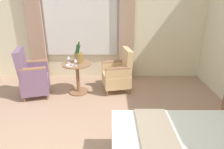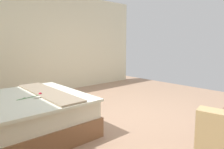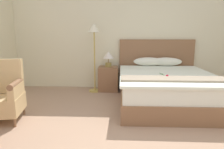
{
  "view_description": "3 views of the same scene",
  "coord_description": "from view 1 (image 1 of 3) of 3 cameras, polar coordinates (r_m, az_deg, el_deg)",
  "views": [
    {
      "loc": [
        1.94,
        0.73,
        2.0
      ],
      "look_at": [
        -1.06,
        0.74,
        0.8
      ],
      "focal_mm": 32.0,
      "sensor_mm": 36.0,
      "label": 1
    },
    {
      "loc": [
        -2.53,
        2.55,
        1.42
      ],
      "look_at": [
        -0.44,
        0.69,
        0.98
      ],
      "focal_mm": 32.0,
      "sensor_mm": 36.0,
      "label": 2
    },
    {
      "loc": [
        -0.28,
        -2.0,
        1.31
      ],
      "look_at": [
        -0.41,
        0.82,
        0.76
      ],
      "focal_mm": 32.0,
      "sensor_mm": 36.0,
      "label": 3
    }
  ],
  "objects": [
    {
      "name": "wall_window_side",
      "position": [
        5.02,
        -8.72,
        15.16
      ],
      "size": [
        0.27,
        6.09,
        2.87
      ],
      "color": "#EEE5BF",
      "rests_on": "ground"
    },
    {
      "name": "side_table_round",
      "position": [
        4.33,
        -9.84,
        -0.46
      ],
      "size": [
        0.62,
        0.62,
        0.67
      ],
      "color": "#8A5F40",
      "rests_on": "ground"
    },
    {
      "name": "champagne_bucket",
      "position": [
        4.24,
        -9.53,
        5.24
      ],
      "size": [
        0.19,
        0.19,
        0.47
      ],
      "color": "olive",
      "rests_on": "side_table_round"
    },
    {
      "name": "wine_glass_near_bucket",
      "position": [
        4.28,
        -12.35,
        4.64
      ],
      "size": [
        0.07,
        0.07,
        0.15
      ],
      "color": "white",
      "rests_on": "side_table_round"
    },
    {
      "name": "wine_glass_near_edge",
      "position": [
        4.05,
        -10.38,
        3.92
      ],
      "size": [
        0.07,
        0.07,
        0.16
      ],
      "color": "white",
      "rests_on": "side_table_round"
    },
    {
      "name": "snack_plate",
      "position": [
        4.13,
        -11.86,
        2.61
      ],
      "size": [
        0.18,
        0.18,
        0.04
      ],
      "color": "white",
      "rests_on": "side_table_round"
    },
    {
      "name": "armchair_by_window",
      "position": [
        4.35,
        1.87,
        0.38
      ],
      "size": [
        0.65,
        0.67,
        0.95
      ],
      "color": "#8A5F40",
      "rests_on": "ground"
    },
    {
      "name": "armchair_facing_bed",
      "position": [
        4.43,
        -21.77,
        -0.62
      ],
      "size": [
        0.69,
        0.68,
        1.02
      ],
      "color": "#8A5F40",
      "rests_on": "ground"
    }
  ]
}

